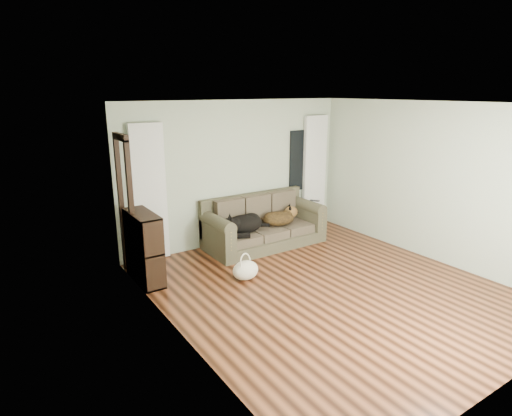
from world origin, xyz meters
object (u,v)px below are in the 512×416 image
dog_black_lab (242,226)px  tote_bag (245,270)px  sofa (265,222)px  bookshelf (144,249)px  dog_shepherd (280,217)px

dog_black_lab → tote_bag: bearing=-118.5°
sofa → bookshelf: 2.36m
dog_shepherd → bookshelf: bearing=19.1°
dog_shepherd → tote_bag: (-1.40, -1.03, -0.33)m
sofa → dog_shepherd: (0.31, -0.03, 0.04)m
sofa → tote_bag: (-1.08, -1.06, -0.29)m
dog_black_lab → bookshelf: bookshelf is taller
dog_black_lab → bookshelf: size_ratio=0.69×
dog_black_lab → dog_shepherd: 0.83m
sofa → tote_bag: bearing=-135.6°
bookshelf → tote_bag: bearing=-30.3°
dog_black_lab → tote_bag: size_ratio=1.80×
dog_black_lab → tote_bag: 1.21m
sofa → dog_shepherd: size_ratio=3.46×
tote_bag → sofa: bearing=44.4°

